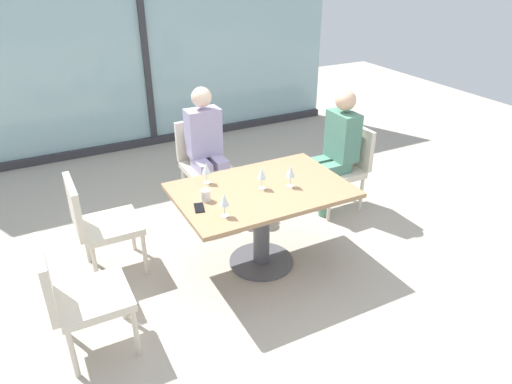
{
  "coord_description": "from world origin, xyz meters",
  "views": [
    {
      "loc": [
        -1.62,
        -2.99,
        2.47
      ],
      "look_at": [
        0.0,
        0.1,
        0.65
      ],
      "focal_mm": 33.2,
      "sensor_mm": 36.0,
      "label": 1
    }
  ],
  "objects_px": {
    "handbag_0": "(208,214)",
    "wine_glass_2": "(224,200)",
    "chair_far_left": "(98,221)",
    "person_near_window": "(206,143)",
    "dining_table_main": "(262,207)",
    "wine_glass_1": "(291,172)",
    "chair_far_right": "(344,163)",
    "coffee_cup": "(206,195)",
    "chair_near_window": "(203,158)",
    "wine_glass_3": "(262,174)",
    "chair_side_end": "(76,293)",
    "wine_glass_0": "(206,168)",
    "cell_phone_on_table": "(199,208)",
    "person_far_right": "(337,146)"
  },
  "relations": [
    {
      "from": "person_near_window",
      "to": "wine_glass_2",
      "type": "height_order",
      "value": "person_near_window"
    },
    {
      "from": "chair_near_window",
      "to": "chair_far_left",
      "type": "relative_size",
      "value": 1.0
    },
    {
      "from": "person_far_right",
      "to": "wine_glass_3",
      "type": "relative_size",
      "value": 6.81
    },
    {
      "from": "chair_near_window",
      "to": "chair_side_end",
      "type": "xyz_separation_m",
      "value": [
        -1.53,
        -1.64,
        0.0
      ]
    },
    {
      "from": "chair_far_right",
      "to": "handbag_0",
      "type": "relative_size",
      "value": 2.9
    },
    {
      "from": "chair_far_right",
      "to": "person_far_right",
      "type": "relative_size",
      "value": 0.69
    },
    {
      "from": "chair_far_left",
      "to": "person_far_right",
      "type": "bearing_deg",
      "value": 0.0
    },
    {
      "from": "chair_near_window",
      "to": "person_far_right",
      "type": "bearing_deg",
      "value": -34.9
    },
    {
      "from": "wine_glass_1",
      "to": "chair_far_left",
      "type": "bearing_deg",
      "value": 157.99
    },
    {
      "from": "chair_far_left",
      "to": "chair_far_right",
      "type": "bearing_deg",
      "value": 0.0
    },
    {
      "from": "handbag_0",
      "to": "wine_glass_1",
      "type": "bearing_deg",
      "value": -64.76
    },
    {
      "from": "wine_glass_3",
      "to": "dining_table_main",
      "type": "bearing_deg",
      "value": 71.21
    },
    {
      "from": "chair_near_window",
      "to": "coffee_cup",
      "type": "bearing_deg",
      "value": -110.49
    },
    {
      "from": "handbag_0",
      "to": "chair_far_right",
      "type": "bearing_deg",
      "value": -10.56
    },
    {
      "from": "chair_far_right",
      "to": "coffee_cup",
      "type": "xyz_separation_m",
      "value": [
        -1.71,
        -0.49,
        0.28
      ]
    },
    {
      "from": "coffee_cup",
      "to": "handbag_0",
      "type": "bearing_deg",
      "value": 68.44
    },
    {
      "from": "chair_far_left",
      "to": "wine_glass_0",
      "type": "xyz_separation_m",
      "value": [
        0.88,
        -0.22,
        0.37
      ]
    },
    {
      "from": "chair_side_end",
      "to": "handbag_0",
      "type": "relative_size",
      "value": 2.9
    },
    {
      "from": "chair_side_end",
      "to": "wine_glass_2",
      "type": "distance_m",
      "value": 1.15
    },
    {
      "from": "wine_glass_1",
      "to": "wine_glass_3",
      "type": "relative_size",
      "value": 1.0
    },
    {
      "from": "dining_table_main",
      "to": "chair_side_end",
      "type": "distance_m",
      "value": 1.57
    },
    {
      "from": "chair_far_right",
      "to": "person_near_window",
      "type": "bearing_deg",
      "value": 151.31
    },
    {
      "from": "person_far_right",
      "to": "wine_glass_3",
      "type": "height_order",
      "value": "person_far_right"
    },
    {
      "from": "coffee_cup",
      "to": "wine_glass_0",
      "type": "bearing_deg",
      "value": 66.12
    },
    {
      "from": "wine_glass_0",
      "to": "coffee_cup",
      "type": "distance_m",
      "value": 0.31
    },
    {
      "from": "wine_glass_1",
      "to": "wine_glass_2",
      "type": "height_order",
      "value": "same"
    },
    {
      "from": "person_far_right",
      "to": "wine_glass_2",
      "type": "height_order",
      "value": "person_far_right"
    },
    {
      "from": "chair_near_window",
      "to": "wine_glass_2",
      "type": "bearing_deg",
      "value": -105.94
    },
    {
      "from": "wine_glass_2",
      "to": "chair_near_window",
      "type": "bearing_deg",
      "value": 74.06
    },
    {
      "from": "wine_glass_2",
      "to": "chair_far_left",
      "type": "bearing_deg",
      "value": 135.38
    },
    {
      "from": "cell_phone_on_table",
      "to": "handbag_0",
      "type": "relative_size",
      "value": 0.48
    },
    {
      "from": "person_near_window",
      "to": "coffee_cup",
      "type": "height_order",
      "value": "person_near_window"
    },
    {
      "from": "chair_far_left",
      "to": "wine_glass_0",
      "type": "relative_size",
      "value": 4.7
    },
    {
      "from": "chair_near_window",
      "to": "wine_glass_1",
      "type": "bearing_deg",
      "value": -80.79
    },
    {
      "from": "person_near_window",
      "to": "handbag_0",
      "type": "height_order",
      "value": "person_near_window"
    },
    {
      "from": "dining_table_main",
      "to": "person_near_window",
      "type": "relative_size",
      "value": 1.1
    },
    {
      "from": "chair_near_window",
      "to": "chair_far_right",
      "type": "distance_m",
      "value": 1.46
    },
    {
      "from": "wine_glass_1",
      "to": "wine_glass_2",
      "type": "relative_size",
      "value": 1.0
    },
    {
      "from": "dining_table_main",
      "to": "chair_far_right",
      "type": "relative_size",
      "value": 1.6
    },
    {
      "from": "dining_table_main",
      "to": "wine_glass_1",
      "type": "xyz_separation_m",
      "value": [
        0.22,
        -0.07,
        0.3
      ]
    },
    {
      "from": "chair_far_left",
      "to": "chair_side_end",
      "type": "bearing_deg",
      "value": -109.45
    },
    {
      "from": "chair_far_left",
      "to": "person_near_window",
      "type": "distance_m",
      "value": 1.42
    },
    {
      "from": "person_near_window",
      "to": "person_far_right",
      "type": "bearing_deg",
      "value": -30.98
    },
    {
      "from": "handbag_0",
      "to": "wine_glass_2",
      "type": "bearing_deg",
      "value": -104.61
    },
    {
      "from": "handbag_0",
      "to": "person_near_window",
      "type": "bearing_deg",
      "value": 66.37
    },
    {
      "from": "chair_near_window",
      "to": "wine_glass_1",
      "type": "distance_m",
      "value": 1.44
    },
    {
      "from": "dining_table_main",
      "to": "chair_near_window",
      "type": "height_order",
      "value": "chair_near_window"
    },
    {
      "from": "chair_far_right",
      "to": "coffee_cup",
      "type": "bearing_deg",
      "value": -163.92
    },
    {
      "from": "wine_glass_3",
      "to": "coffee_cup",
      "type": "xyz_separation_m",
      "value": [
        -0.48,
        0.03,
        -0.09
      ]
    },
    {
      "from": "chair_near_window",
      "to": "wine_glass_1",
      "type": "xyz_separation_m",
      "value": [
        0.22,
        -1.37,
        0.37
      ]
    }
  ]
}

